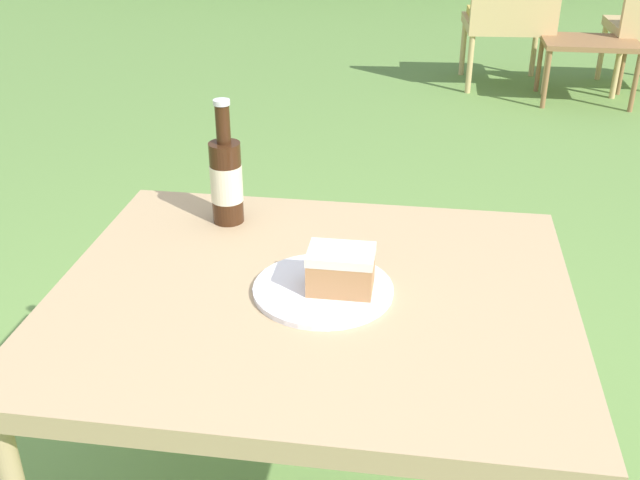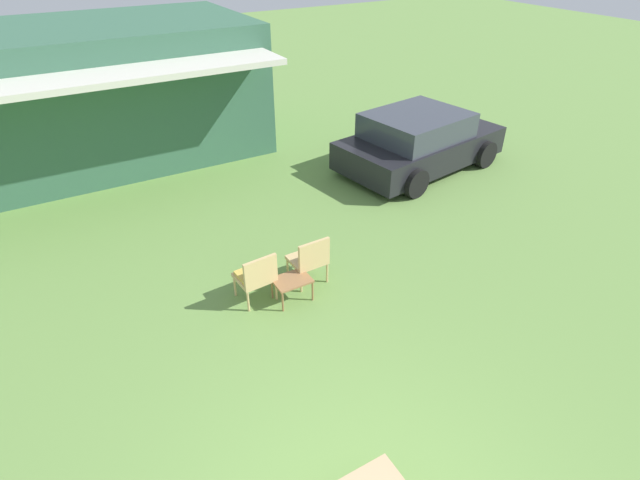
% 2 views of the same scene
% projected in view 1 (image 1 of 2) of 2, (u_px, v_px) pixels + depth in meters
% --- Properties ---
extents(wicker_chair_cushioned, '(0.57, 0.54, 0.85)m').
position_uv_depth(wicker_chair_cushioned, '(510.00, 14.00, 4.72)').
color(wicker_chair_cushioned, tan).
rests_on(wicker_chair_cushioned, ground_plane).
extents(garden_side_table, '(0.56, 0.41, 0.38)m').
position_uv_depth(garden_side_table, '(590.00, 47.00, 4.50)').
color(garden_side_table, '#996B42').
rests_on(garden_side_table, ground_plane).
extents(patio_table, '(0.92, 0.77, 0.69)m').
position_uv_depth(patio_table, '(312.00, 321.00, 1.35)').
color(patio_table, tan).
rests_on(patio_table, ground_plane).
extents(cake_on_plate, '(0.25, 0.25, 0.09)m').
position_uv_depth(cake_on_plate, '(332.00, 279.00, 1.31)').
color(cake_on_plate, white).
rests_on(cake_on_plate, patio_table).
extents(cola_bottle_near, '(0.07, 0.07, 0.26)m').
position_uv_depth(cola_bottle_near, '(226.00, 179.00, 1.53)').
color(cola_bottle_near, '#381E0F').
rests_on(cola_bottle_near, patio_table).
extents(fork, '(0.17, 0.03, 0.01)m').
position_uv_depth(fork, '(301.00, 290.00, 1.32)').
color(fork, silver).
rests_on(fork, patio_table).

